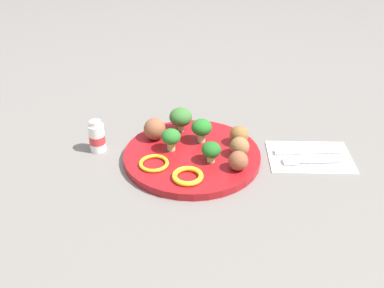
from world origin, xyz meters
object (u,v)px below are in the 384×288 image
Objects in this scene: broccoli_floret_mid_left at (202,128)px; pepper_ring_mid_left at (188,176)px; broccoli_floret_front_right at (171,137)px; meatball_front_right at (239,135)px; pepper_ring_back_right at (154,163)px; knife at (305,151)px; meatball_center at (238,161)px; napkin at (310,158)px; meatball_mid_right at (239,147)px; meatball_back_right at (155,129)px; broccoli_floret_back_left at (211,150)px; yogurt_bottle at (97,137)px; broccoli_floret_far_rim at (181,117)px; fork at (308,161)px; plate at (192,156)px.

broccoli_floret_mid_left is 0.87× the size of pepper_ring_mid_left.
broccoli_floret_front_right reaches higher than meatball_front_right.
broccoli_floret_mid_left is 0.13m from pepper_ring_back_right.
meatball_center is at bearing 26.48° from knife.
broccoli_floret_mid_left is 0.23m from napkin.
pepper_ring_back_right is at bearing 10.68° from meatball_mid_right.
broccoli_floret_front_right and meatball_back_right have the same top height.
napkin is at bearing -171.99° from broccoli_floret_back_left.
pepper_ring_back_right is 0.15m from yogurt_bottle.
broccoli_floret_mid_left is 1.29× the size of meatball_front_right.
yogurt_bottle is (0.18, 0.05, -0.02)m from broccoli_floret_far_rim.
broccoli_floret_back_left is 0.09m from meatball_front_right.
broccoli_floret_front_right is at bearing 75.94° from broccoli_floret_far_rim.
meatball_center is 0.17m from napkin.
broccoli_floret_mid_left is at bearing -153.01° from broccoli_floret_front_right.
broccoli_floret_front_right reaches higher than meatball_mid_right.
fork is (-0.21, 0.07, -0.04)m from broccoli_floret_mid_left.
knife is (-0.31, -0.06, -0.01)m from pepper_ring_back_right.
meatball_mid_right is at bearing 172.78° from plate.
meatball_front_right is 0.14m from knife.
plate is 0.09m from pepper_ring_back_right.
broccoli_floret_front_right is at bearing -6.93° from fork.
broccoli_floret_back_left is at bearing 150.43° from broccoli_floret_front_right.
broccoli_floret_front_right is at bearing -72.29° from pepper_ring_mid_left.
meatball_center is at bearing -163.80° from pepper_ring_mid_left.
broccoli_floret_mid_left reaches higher than pepper_ring_back_right.
pepper_ring_mid_left is (0.11, 0.12, -0.01)m from meatball_front_right.
yogurt_bottle is (0.20, -0.04, 0.02)m from plate.
yogurt_bottle is at bearing -34.44° from pepper_ring_mid_left.
meatball_back_right is (0.17, -0.07, 0.00)m from meatball_mid_right.
broccoli_floret_back_left is 0.20m from fork.
broccoli_floret_front_right is 1.11× the size of broccoli_floret_back_left.
broccoli_floret_far_rim is 0.45× the size of fork.
broccoli_floret_front_right is 0.80× the size of pepper_ring_back_right.
fork is at bearing 174.51° from plate.
meatball_back_right is 0.10m from pepper_ring_back_right.
broccoli_floret_front_right is 0.14m from meatball_mid_right.
meatball_center reaches higher than fork.
plate reaches higher than knife.
fork is (-0.25, -0.07, -0.01)m from pepper_ring_mid_left.
pepper_ring_mid_left is (-0.03, 0.10, -0.02)m from broccoli_floret_front_right.
yogurt_bottle is at bearing 15.95° from broccoli_floret_far_rim.
broccoli_floret_back_left is 0.06m from meatball_mid_right.
meatball_back_right reaches higher than plate.
broccoli_floret_back_left is 1.11× the size of meatball_center.
meatball_front_right is 0.27× the size of knife.
pepper_ring_back_right is 0.32m from napkin.
broccoli_floret_far_rim reaches higher than meatball_back_right.
meatball_back_right is at bearing -8.19° from broccoli_floret_mid_left.
broccoli_floret_front_right is at bearing -121.00° from pepper_ring_back_right.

